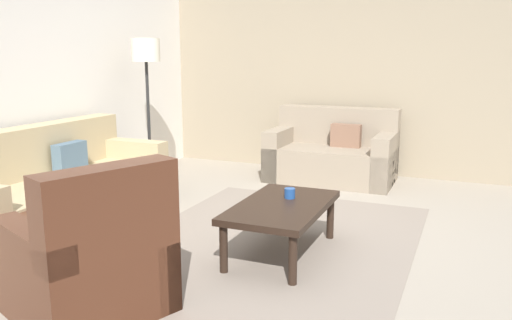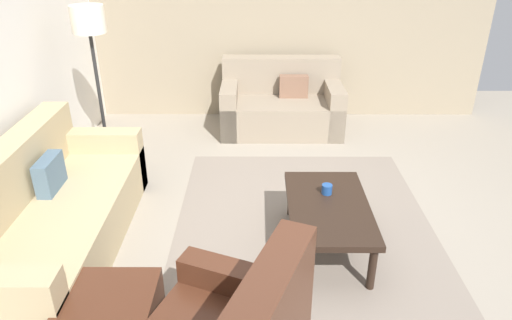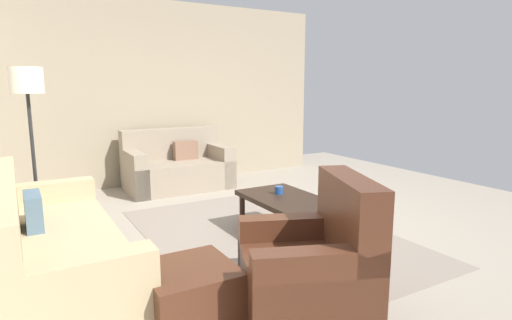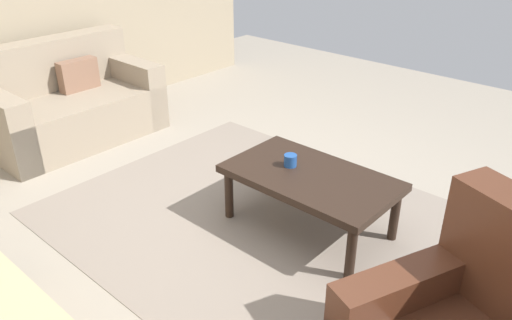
% 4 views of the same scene
% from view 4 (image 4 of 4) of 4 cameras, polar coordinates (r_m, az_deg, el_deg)
% --- Properties ---
extents(ground_plane, '(8.00, 8.00, 0.00)m').
position_cam_4_polar(ground_plane, '(3.42, 2.86, -7.99)').
color(ground_plane, gray).
extents(area_rug, '(3.16, 2.25, 0.01)m').
position_cam_4_polar(area_rug, '(3.42, 2.86, -7.94)').
color(area_rug, gray).
rests_on(area_rug, ground_plane).
extents(couch_loveseat, '(0.86, 1.50, 0.88)m').
position_cam_4_polar(couch_loveseat, '(4.98, -20.56, 5.80)').
color(couch_loveseat, gray).
rests_on(couch_loveseat, ground_plane).
extents(coffee_table, '(1.10, 0.64, 0.41)m').
position_cam_4_polar(coffee_table, '(3.28, 6.17, -2.41)').
color(coffee_table, black).
rests_on(coffee_table, ground_plane).
extents(cup, '(0.09, 0.09, 0.08)m').
position_cam_4_polar(cup, '(3.33, 3.92, -0.05)').
color(cup, '#1E478C').
rests_on(cup, coffee_table).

